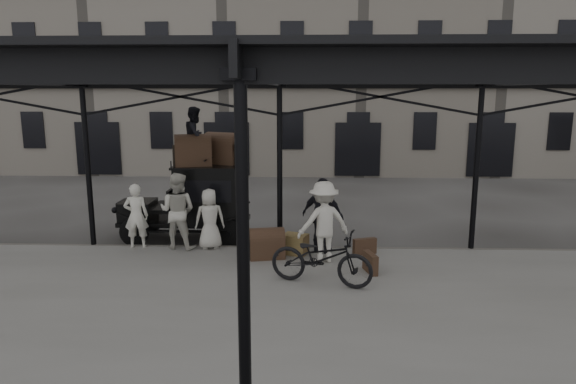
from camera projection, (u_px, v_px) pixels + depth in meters
name	position (u px, v px, depth m)	size (l,w,h in m)	color
ground	(276.00, 279.00, 11.64)	(120.00, 120.00, 0.00)	#383533
platform	(269.00, 313.00, 9.66)	(28.00, 8.00, 0.15)	slate
canopy	(269.00, 68.00, 9.06)	(22.50, 9.00, 4.74)	black
building_frontage	(294.00, 39.00, 27.93)	(64.00, 8.00, 14.00)	slate
taxi	(200.00, 198.00, 14.51)	(3.65, 1.55, 2.18)	black
porter_left	(136.00, 216.00, 13.33)	(0.62, 0.41, 1.70)	silver
porter_midleft	(178.00, 211.00, 13.27)	(0.97, 0.75, 1.99)	beige
porter_centre	(210.00, 219.00, 13.28)	(0.77, 0.50, 1.58)	beige
porter_official	(323.00, 216.00, 12.91)	(1.12, 0.47, 1.91)	black
porter_right	(324.00, 222.00, 12.18)	(1.27, 0.73, 1.96)	silver
bicycle	(321.00, 258.00, 10.83)	(0.77, 2.22, 1.17)	black
porter_roof	(196.00, 136.00, 14.07)	(0.77, 0.60, 1.59)	black
steamer_trunk_roof_near	(193.00, 153.00, 14.01)	(0.98, 0.60, 0.72)	#432D1F
steamer_trunk_roof_far	(223.00, 151.00, 14.43)	(0.99, 0.61, 0.73)	#432D1F
steamer_trunk_platform	(267.00, 245.00, 12.61)	(0.85, 0.52, 0.63)	#432D1F
wicker_hamper	(295.00, 244.00, 12.92)	(0.60, 0.45, 0.50)	olive
suitcase_upright	(370.00, 263.00, 11.60)	(0.15, 0.60, 0.45)	#432D1F
suitcase_flat	(365.00, 246.00, 12.91)	(0.60, 0.15, 0.40)	#432D1F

